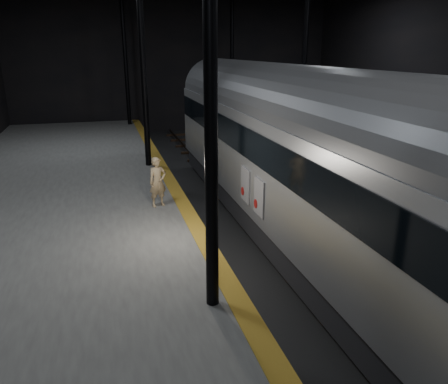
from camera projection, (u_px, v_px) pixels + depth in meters
name	position (u px, v px, depth m)	size (l,w,h in m)	color
ground	(296.00, 246.00, 14.19)	(44.00, 44.00, 0.00)	black
platform_left	(48.00, 262.00, 12.10)	(9.00, 43.80, 1.00)	#4D4D4A
tactile_strip	(197.00, 229.00, 13.04)	(0.50, 43.80, 0.01)	brown
track	(296.00, 245.00, 14.17)	(2.40, 43.00, 0.24)	#3F3328
train	(295.00, 150.00, 13.64)	(3.11, 20.78, 5.56)	#A4A6AC
woman	(158.00, 182.00, 14.68)	(0.62, 0.41, 1.70)	tan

